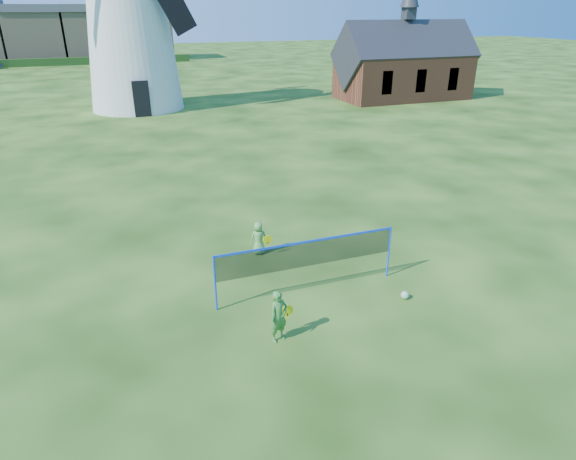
% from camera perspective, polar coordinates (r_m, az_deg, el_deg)
% --- Properties ---
extents(ground, '(220.00, 220.00, 0.00)m').
position_cam_1_polar(ground, '(13.68, -0.05, -6.67)').
color(ground, black).
rests_on(ground, ground).
extents(windmill, '(15.72, 6.81, 21.00)m').
position_cam_1_polar(windmill, '(40.20, -18.23, 23.39)').
color(windmill, white).
rests_on(windmill, ground).
extents(chapel, '(11.25, 5.45, 9.51)m').
position_cam_1_polar(chapel, '(44.63, 13.34, 18.08)').
color(chapel, brown).
rests_on(chapel, ground).
extents(badminton_net, '(5.05, 0.05, 1.55)m').
position_cam_1_polar(badminton_net, '(12.93, 2.29, -2.88)').
color(badminton_net, blue).
rests_on(badminton_net, ground).
extents(player_girl, '(0.69, 0.44, 1.28)m').
position_cam_1_polar(player_girl, '(11.35, -1.08, -10.03)').
color(player_girl, '#3B7E32').
rests_on(player_girl, ground).
extents(player_boy, '(0.63, 0.42, 1.07)m').
position_cam_1_polar(player_boy, '(15.28, -3.43, -0.95)').
color(player_boy, '#5EA04D').
rests_on(player_boy, ground).
extents(play_ball, '(0.22, 0.22, 0.22)m').
position_cam_1_polar(play_ball, '(13.49, 13.45, -7.38)').
color(play_ball, green).
rests_on(play_ball, ground).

